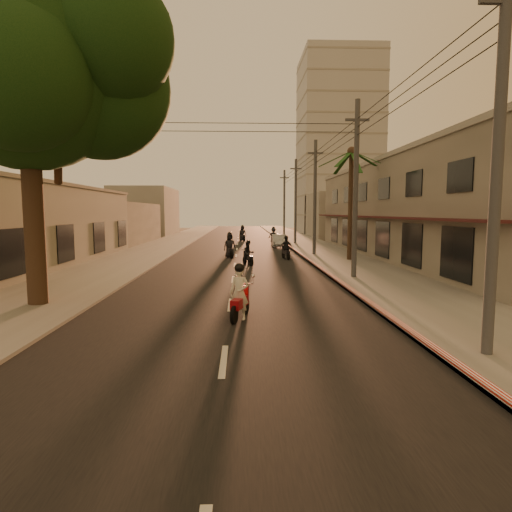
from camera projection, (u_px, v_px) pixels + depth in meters
The scene contains 21 objects.
ground at pixel (229, 318), 13.86m from camera, with size 160.00×160.00×0.00m, color #383023.
road at pixel (236, 256), 33.75m from camera, with size 10.00×140.00×0.02m, color black.
sidewalk_right at pixel (330, 255), 34.00m from camera, with size 5.00×140.00×0.12m, color slate.
sidewalk_left at pixel (140, 255), 33.48m from camera, with size 5.00×140.00×0.12m, color slate.
curb_stripe at pixel (310, 262), 28.94m from camera, with size 0.20×60.00×0.20m, color red.
shophouse_row at pixel (423, 209), 31.86m from camera, with size 8.80×34.20×7.30m.
left_building at pixel (14, 225), 27.04m from camera, with size 8.20×24.20×5.20m.
distant_tower at pixel (338, 146), 68.65m from camera, with size 12.10×12.10×28.00m.
broadleaf_tree at pixel (39, 67), 14.90m from camera, with size 9.60×8.70×12.10m.
palm_tree at pixel (351, 158), 29.31m from camera, with size 5.00×5.00×8.20m.
utility_poles at pixel (315, 172), 33.29m from camera, with size 1.20×48.26×9.00m.
filler_right at pixel (340, 215), 58.77m from camera, with size 8.00×14.00×6.00m, color #A19C91.
filler_left_near at pixel (110, 223), 46.96m from camera, with size 8.00×14.00×4.40m, color #A19C91.
filler_left_far at pixel (146, 212), 64.72m from camera, with size 8.00×14.00×7.00m, color #A19C91.
scooter_red at pixel (240, 295), 13.64m from camera, with size 0.94×1.82×1.84m.
scooter_mid_a at pixel (248, 254), 27.54m from camera, with size 1.15×1.61×1.65m.
scooter_mid_b at pixel (286, 249), 31.13m from camera, with size 1.12×1.77×1.75m.
scooter_far_a at pixel (230, 246), 32.00m from camera, with size 1.15×1.97×1.97m.
scooter_far_b at pixel (273, 236), 47.06m from camera, with size 1.36×1.85×1.84m.
parked_car at pixel (279, 241), 42.13m from camera, with size 1.38×3.79×1.24m, color #A0A3A8.
scooter_far_c at pixel (242, 234), 50.66m from camera, with size 1.21×1.88×1.91m.
Camera 1 is at (0.42, -13.60, 3.44)m, focal length 30.00 mm.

